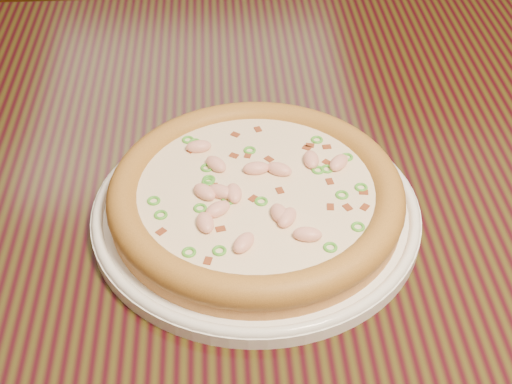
{
  "coord_description": "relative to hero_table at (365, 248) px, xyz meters",
  "views": [
    {
      "loc": [
        0.16,
        -1.4,
        1.19
      ],
      "look_at": [
        0.19,
        -0.93,
        0.78
      ],
      "focal_mm": 50.0,
      "sensor_mm": 36.0,
      "label": 1
    }
  ],
  "objects": [
    {
      "name": "ground",
      "position": [
        -0.31,
        0.88,
        -0.65
      ],
      "size": [
        9.0,
        9.0,
        0.0
      ],
      "primitive_type": "plane",
      "color": "black"
    },
    {
      "name": "hero_table",
      "position": [
        0.0,
        0.0,
        0.0
      ],
      "size": [
        1.2,
        0.8,
        0.75
      ],
      "color": "black",
      "rests_on": "ground"
    },
    {
      "name": "plate",
      "position": [
        -0.12,
        -0.05,
        0.11
      ],
      "size": [
        0.3,
        0.3,
        0.02
      ],
      "color": "white",
      "rests_on": "hero_table"
    },
    {
      "name": "pizza",
      "position": [
        -0.12,
        -0.05,
        0.13
      ],
      "size": [
        0.26,
        0.26,
        0.03
      ],
      "color": "tan",
      "rests_on": "plate"
    }
  ]
}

